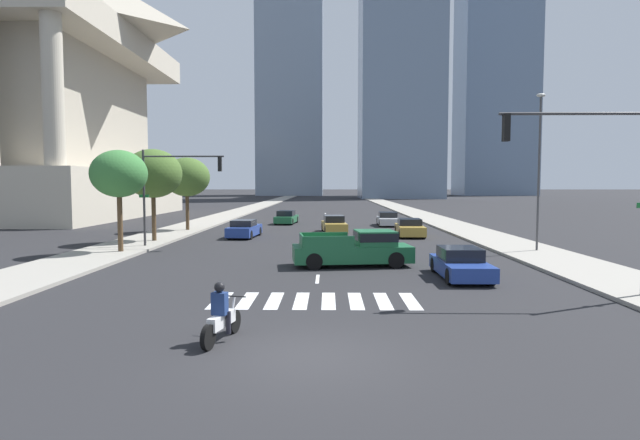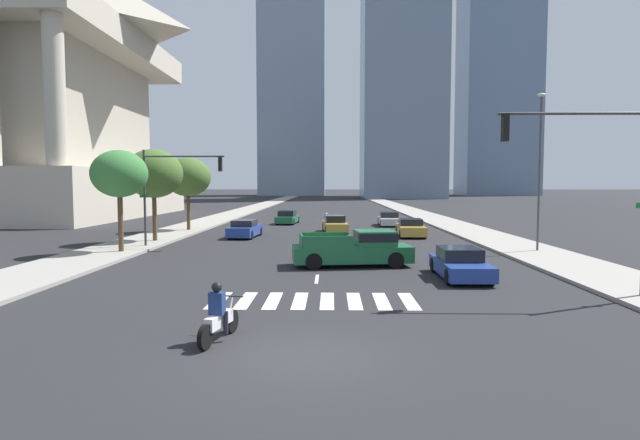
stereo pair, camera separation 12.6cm
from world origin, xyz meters
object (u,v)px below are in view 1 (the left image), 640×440
object	(u,v)px
street_tree_second	(153,174)
sedan_gold_0	(334,225)
sedan_blue_4	(244,229)
sedan_gold_5	(410,228)
motorcycle_lead	(221,318)
traffic_signal_near	(594,163)
traffic_signal_far	(174,179)
street_lamp_east	(539,161)
street_tree_nearest	(119,174)
street_tree_third	(187,177)
sedan_silver_1	(388,219)
sedan_blue_2	(461,264)
sedan_green_3	(286,218)
pickup_truck	(358,249)

from	to	relation	value
street_tree_second	sedan_gold_0	bearing A→B (deg)	32.60
sedan_blue_4	sedan_gold_5	distance (m)	12.20
motorcycle_lead	sedan_gold_0	distance (m)	29.39
street_tree_second	traffic_signal_near	bearing A→B (deg)	-39.41
motorcycle_lead	street_tree_second	distance (m)	23.68
sedan_gold_0	traffic_signal_far	size ratio (longest dim) A/B	0.79
street_lamp_east	sedan_gold_0	bearing A→B (deg)	132.40
street_tree_second	street_lamp_east	bearing A→B (deg)	-11.47
traffic_signal_near	street_tree_nearest	xyz separation A→B (m)	(-20.27, 11.08, -0.15)
sedan_blue_4	street_tree_second	size ratio (longest dim) A/B	0.76
sedan_gold_0	street_tree_third	world-z (taller)	street_tree_third
sedan_silver_1	traffic_signal_far	size ratio (longest dim) A/B	0.80
sedan_blue_2	street_lamp_east	world-z (taller)	street_lamp_east
sedan_gold_5	sedan_blue_4	bearing A→B (deg)	-82.76
sedan_green_3	sedan_gold_0	bearing A→B (deg)	-148.04
pickup_truck	traffic_signal_near	bearing A→B (deg)	-50.68
street_tree_third	street_lamp_east	bearing A→B (deg)	-29.01
traffic_signal_near	street_lamp_east	bearing A→B (deg)	-103.98
sedan_blue_2	street_tree_second	size ratio (longest dim) A/B	0.72
sedan_gold_0	motorcycle_lead	bearing A→B (deg)	-11.12
sedan_blue_2	traffic_signal_near	bearing A→B (deg)	40.17
sedan_gold_5	traffic_signal_far	xyz separation A→B (m)	(-15.31, -7.48, 3.54)
sedan_blue_2	street_tree_nearest	distance (m)	18.80
sedan_blue_2	street_tree_second	xyz separation A→B (m)	(-16.96, 12.73, 3.97)
sedan_blue_4	sedan_gold_5	xyz separation A→B (m)	(12.16, 1.04, 0.00)
traffic_signal_far	street_tree_second	bearing A→B (deg)	128.00
street_tree_second	motorcycle_lead	bearing A→B (deg)	-67.60
sedan_gold_0	street_tree_third	distance (m)	12.56
sedan_green_3	traffic_signal_far	world-z (taller)	traffic_signal_far
sedan_silver_1	street_tree_nearest	bearing A→B (deg)	-38.83
street_tree_second	sedan_silver_1	bearing A→B (deg)	40.60
pickup_truck	sedan_silver_1	bearing A→B (deg)	73.32
traffic_signal_far	street_tree_nearest	xyz separation A→B (m)	(-2.24, -2.71, 0.26)
sedan_green_3	street_lamp_east	xyz separation A→B (m)	(15.86, -21.44, 4.52)
sedan_gold_0	street_tree_second	world-z (taller)	street_tree_second
pickup_truck	street_lamp_east	distance (m)	12.23
street_tree_second	traffic_signal_far	bearing A→B (deg)	-52.00
pickup_truck	sedan_blue_2	size ratio (longest dim) A/B	1.33
sedan_gold_5	street_lamp_east	xyz separation A→B (m)	(5.70, -9.33, 4.52)
motorcycle_lead	street_tree_nearest	bearing A→B (deg)	42.61
sedan_gold_5	sedan_gold_0	bearing A→B (deg)	-116.11
street_lamp_east	street_tree_third	size ratio (longest dim) A/B	1.48
sedan_gold_5	street_lamp_east	world-z (taller)	street_lamp_east
sedan_blue_2	street_tree_nearest	bearing A→B (deg)	-112.83
sedan_green_3	traffic_signal_near	distance (m)	36.00
motorcycle_lead	traffic_signal_far	size ratio (longest dim) A/B	0.36
traffic_signal_far	street_tree_second	size ratio (longest dim) A/B	0.96
pickup_truck	traffic_signal_near	world-z (taller)	traffic_signal_near
sedan_silver_1	sedan_blue_2	size ratio (longest dim) A/B	1.07
traffic_signal_near	street_lamp_east	xyz separation A→B (m)	(2.97, 11.94, 0.56)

